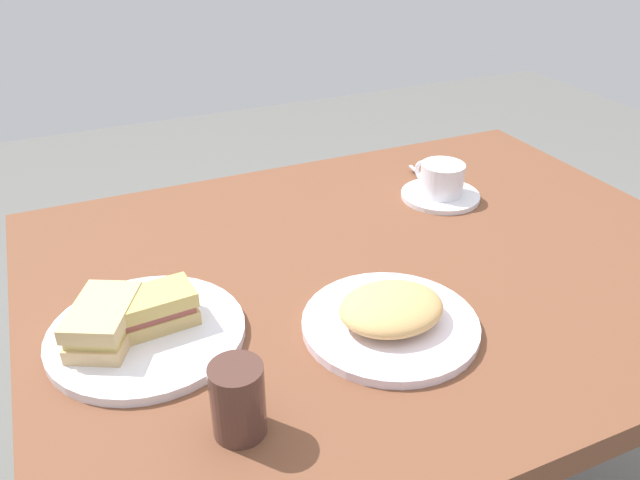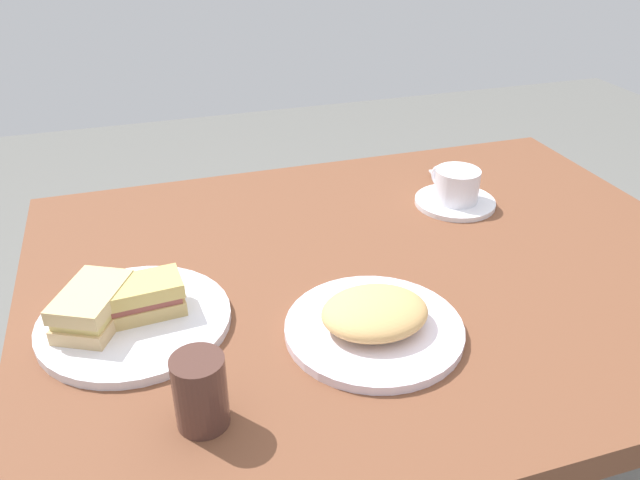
% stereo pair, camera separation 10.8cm
% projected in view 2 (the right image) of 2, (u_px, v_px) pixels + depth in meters
% --- Properties ---
extents(dining_table, '(1.18, 0.90, 0.72)m').
position_uv_depth(dining_table, '(381.00, 314.00, 1.12)').
color(dining_table, brown).
rests_on(dining_table, ground_plane).
extents(sandwich_plate, '(0.28, 0.28, 0.01)m').
position_uv_depth(sandwich_plate, '(135.00, 321.00, 0.92)').
color(sandwich_plate, white).
rests_on(sandwich_plate, dining_table).
extents(sandwich_front, '(0.13, 0.08, 0.05)m').
position_uv_depth(sandwich_front, '(140.00, 298.00, 0.91)').
color(sandwich_front, tan).
rests_on(sandwich_front, sandwich_plate).
extents(sandwich_back, '(0.12, 0.14, 0.06)m').
position_uv_depth(sandwich_back, '(93.00, 306.00, 0.89)').
color(sandwich_back, tan).
rests_on(sandwich_back, sandwich_plate).
extents(coffee_saucer, '(0.16, 0.16, 0.01)m').
position_uv_depth(coffee_saucer, '(455.00, 202.00, 1.26)').
color(coffee_saucer, white).
rests_on(coffee_saucer, dining_table).
extents(coffee_cup, '(0.09, 0.12, 0.06)m').
position_uv_depth(coffee_cup, '(456.00, 184.00, 1.25)').
color(coffee_cup, white).
rests_on(coffee_cup, coffee_saucer).
extents(spoon, '(0.02, 0.10, 0.01)m').
position_uv_depth(spoon, '(441.00, 182.00, 1.33)').
color(spoon, silver).
rests_on(spoon, coffee_saucer).
extents(side_plate, '(0.26, 0.26, 0.01)m').
position_uv_depth(side_plate, '(374.00, 329.00, 0.91)').
color(side_plate, white).
rests_on(side_plate, dining_table).
extents(side_food_pile, '(0.15, 0.13, 0.04)m').
position_uv_depth(side_food_pile, '(375.00, 312.00, 0.89)').
color(side_food_pile, tan).
rests_on(side_food_pile, side_plate).
extents(drinking_glass, '(0.06, 0.06, 0.10)m').
position_uv_depth(drinking_glass, '(200.00, 392.00, 0.74)').
color(drinking_glass, '#4D3029').
rests_on(drinking_glass, dining_table).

